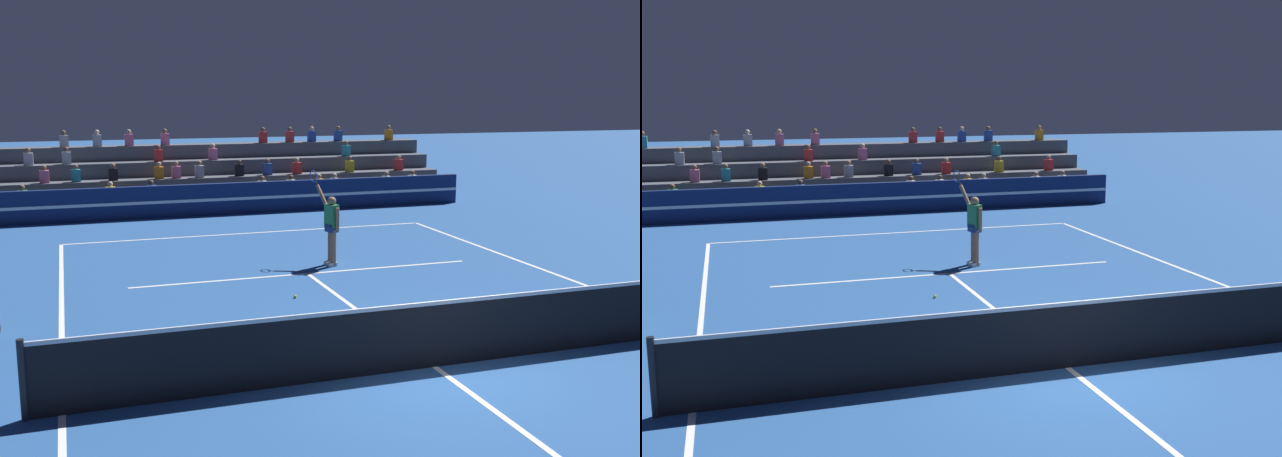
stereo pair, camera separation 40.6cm
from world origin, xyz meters
The scene contains 7 objects.
ground_plane centered at (0.00, 0.00, 0.00)m, with size 120.00×120.00×0.00m, color #285699.
court_lines centered at (0.00, 0.00, 0.00)m, with size 11.10×23.90×0.01m.
tennis_net centered at (0.00, 0.00, 0.54)m, with size 12.00×0.10×1.10m.
sponsor_banner_wall centered at (0.00, 15.68, 0.55)m, with size 18.00×0.26×1.10m.
bleacher_stand centered at (0.00, 18.85, 0.84)m, with size 18.27×3.80×2.83m.
tennis_player centered at (0.83, 7.12, 0.98)m, with size 0.45×1.23×2.36m.
tennis_ball centered at (-0.90, 4.48, 0.03)m, with size 0.07×0.07×0.07m, color #C6DB33.
Camera 1 is at (-5.27, -9.90, 4.21)m, focal length 42.00 mm.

